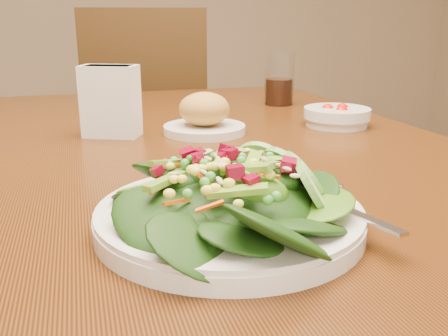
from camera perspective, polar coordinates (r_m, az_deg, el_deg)
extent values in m
cube|color=#512A0D|center=(0.93, -1.56, 1.79)|extent=(0.90, 1.40, 0.04)
cylinder|color=#351F0B|center=(1.64, -20.88, -6.47)|extent=(0.07, 0.07, 0.71)
cylinder|color=#351F0B|center=(1.74, 5.59, -3.98)|extent=(0.07, 0.07, 0.71)
cube|color=#351F0B|center=(2.08, -8.59, 2.81)|extent=(0.53, 0.53, 0.04)
cylinder|color=#351F0B|center=(2.35, -3.43, -1.73)|extent=(0.04, 0.04, 0.45)
cylinder|color=#351F0B|center=(2.35, -13.13, -2.11)|extent=(0.04, 0.04, 0.45)
cylinder|color=#351F0B|center=(1.97, -2.53, -5.37)|extent=(0.04, 0.04, 0.45)
cylinder|color=#351F0B|center=(1.98, -14.10, -5.80)|extent=(0.04, 0.04, 0.45)
cube|color=#351F0B|center=(1.81, -9.03, 9.61)|extent=(0.44, 0.10, 0.51)
cylinder|color=silver|center=(0.55, 0.59, -5.91)|extent=(0.29, 0.29, 0.02)
ellipsoid|color=black|center=(0.54, 0.60, -2.83)|extent=(0.20, 0.20, 0.04)
cube|color=silver|center=(0.56, 13.68, -4.26)|extent=(0.05, 0.18, 0.01)
cylinder|color=silver|center=(0.99, -2.24, 4.46)|extent=(0.16, 0.16, 0.02)
ellipsoid|color=#C58D39|center=(0.99, -2.27, 6.79)|extent=(0.10, 0.10, 0.07)
cylinder|color=silver|center=(1.08, 12.76, 5.73)|extent=(0.14, 0.14, 0.04)
sphere|color=red|center=(1.10, 13.36, 6.47)|extent=(0.03, 0.03, 0.03)
sphere|color=red|center=(1.08, 11.75, 6.42)|extent=(0.03, 0.03, 0.03)
sphere|color=red|center=(1.06, 13.29, 6.15)|extent=(0.03, 0.03, 0.03)
cylinder|color=silver|center=(1.33, 6.34, 10.09)|extent=(0.08, 0.08, 0.13)
cylinder|color=black|center=(1.33, 6.29, 8.65)|extent=(0.07, 0.07, 0.07)
cube|color=white|center=(0.98, -12.82, 7.43)|extent=(0.12, 0.10, 0.14)
cube|color=white|center=(0.98, -12.86, 8.03)|extent=(0.10, 0.08, 0.11)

